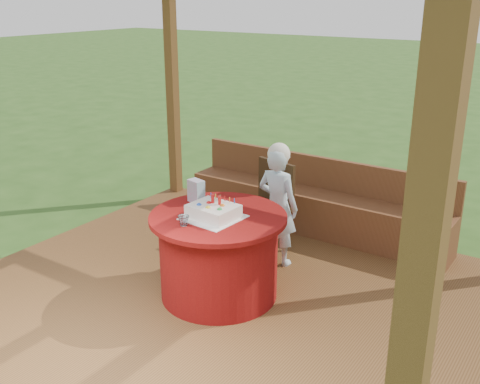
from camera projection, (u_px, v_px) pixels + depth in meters
The scene contains 10 objects.
ground at pixel (224, 306), 4.96m from camera, with size 60.00×60.00×0.00m, color #284D19.
deck at pixel (224, 300), 4.94m from camera, with size 4.50×4.00×0.12m, color brown.
pergola at pixel (221, 23), 4.15m from camera, with size 4.50×4.00×2.72m.
bench at pixel (315, 207), 6.17m from camera, with size 3.00×0.42×0.80m.
table at pixel (219, 255), 4.80m from camera, with size 1.16×1.16×0.75m.
chair at pixel (267, 201), 5.64m from camera, with size 0.55×0.55×0.91m.
elderly_woman at pixel (278, 203), 5.32m from camera, with size 0.43×0.29×1.20m.
birthday_cake at pixel (213, 211), 4.59m from camera, with size 0.46×0.46×0.19m.
gift_bag at pixel (196, 191), 4.93m from camera, with size 0.14×0.09×0.20m, color #D086BB.
drinking_glass at pixel (184, 221), 4.45m from camera, with size 0.09×0.09×0.08m, color white.
Camera 1 is at (2.54, -3.51, 2.62)m, focal length 42.00 mm.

